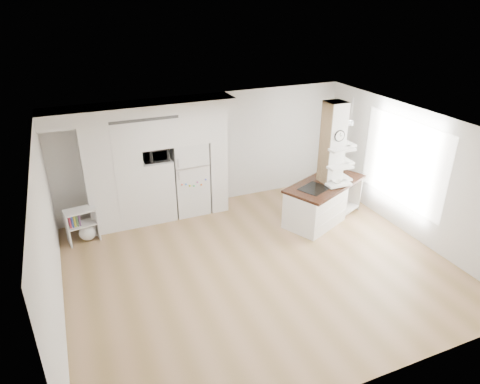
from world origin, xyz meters
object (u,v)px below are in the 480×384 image
object	(u,v)px
refrigerator	(190,177)
bookshelf	(84,227)
floor_plant_a	(315,216)
kitchen_island	(318,203)

from	to	relation	value
refrigerator	bookshelf	xyz separation A→B (m)	(-2.45, -0.42, -0.56)
bookshelf	floor_plant_a	size ratio (longest dim) A/B	1.38
kitchen_island	bookshelf	distance (m)	5.08
refrigerator	floor_plant_a	world-z (taller)	refrigerator
bookshelf	floor_plant_a	distance (m)	4.96
refrigerator	bookshelf	distance (m)	2.54
refrigerator	floor_plant_a	bearing A→B (deg)	-37.57
bookshelf	floor_plant_a	xyz separation A→B (m)	(4.77, -1.37, -0.05)
refrigerator	floor_plant_a	distance (m)	2.99
refrigerator	bookshelf	bearing A→B (deg)	-170.32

